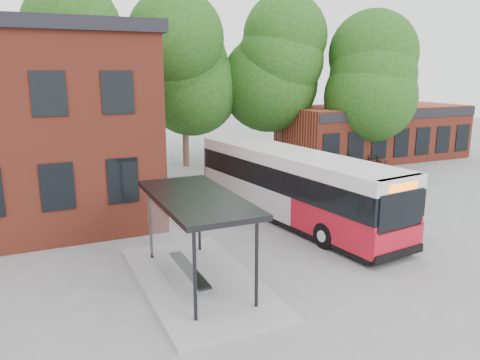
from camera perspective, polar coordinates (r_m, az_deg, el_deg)
name	(u,v)px	position (r m, az deg, el deg)	size (l,w,h in m)	color
ground	(302,250)	(17.99, 7.56, -8.44)	(100.00, 100.00, 0.00)	slate
shop_row	(373,132)	(37.25, 15.94, 5.63)	(14.00, 6.20, 4.00)	maroon
bus_shelter	(197,240)	(14.79, -5.23, -7.25)	(3.60, 7.00, 2.90)	black
bike_rail	(342,172)	(30.93, 12.38, 0.95)	(5.20, 0.10, 0.38)	black
tree_0	(78,89)	(30.27, -19.13, 10.43)	(7.92, 7.92, 11.00)	#194111
tree_1	(184,91)	(32.70, -6.80, 10.68)	(7.92, 7.92, 10.40)	#194111
tree_2	(281,86)	(34.59, 5.04, 11.36)	(7.92, 7.92, 11.00)	#194111
tree_3	(372,99)	(34.20, 15.81, 9.45)	(7.04, 7.04, 9.28)	#194111
city_bus	(292,186)	(21.08, 6.31, -0.73)	(2.60, 12.21, 3.10)	#AE1022
bicycle_0	(299,172)	(29.46, 7.21, 1.01)	(0.56, 1.61, 0.84)	#2C2924
bicycle_1	(333,170)	(29.77, 11.22, 1.24)	(0.52, 1.83, 1.10)	black
bicycle_2	(341,169)	(30.44, 12.24, 1.31)	(0.63, 1.81, 0.95)	black
bicycle_3	(341,170)	(30.14, 12.22, 1.25)	(0.47, 1.68, 1.01)	black
bicycle_4	(345,168)	(30.87, 12.74, 1.45)	(0.63, 1.80, 0.95)	#41070B
bicycle_5	(363,167)	(30.86, 14.80, 1.49)	(0.52, 1.86, 1.12)	black
bicycle_6	(358,166)	(31.71, 14.20, 1.62)	(0.59, 1.68, 0.88)	black
bicycle_7	(381,167)	(31.55, 16.83, 1.48)	(0.46, 1.63, 0.98)	black
bicycle_extra_0	(372,162)	(33.20, 15.75, 2.12)	(0.46, 1.62, 0.97)	black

